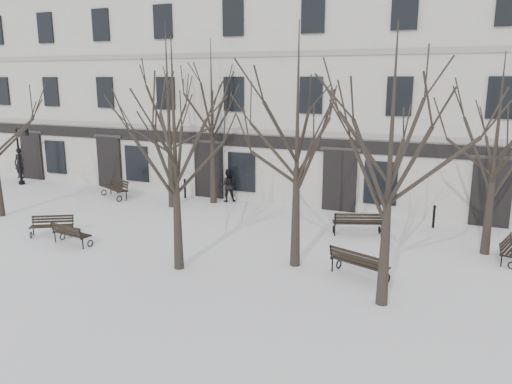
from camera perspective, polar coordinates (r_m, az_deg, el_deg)
The scene contains 19 objects.
ground at distance 18.36m, azimuth -7.65°, elevation -6.86°, with size 100.00×100.00×0.00m, color white.
building at distance 29.16m, azimuth 5.49°, elevation 11.52°, with size 40.40×10.20×11.40m.
tree_1 at distance 15.88m, azimuth -9.34°, elevation 7.11°, with size 5.17×5.17×7.38m.
tree_2 at distance 15.96m, azimuth 4.77°, elevation 8.46°, with size 5.54×5.54×7.91m.
tree_3 at distance 13.45m, azimuth 15.24°, elevation 6.31°, with size 5.29×5.29×7.56m.
tree_4 at distance 24.14m, azimuth -10.06°, elevation 10.94°, with size 6.09×6.09×8.70m.
tree_5 at distance 24.70m, azimuth -5.09°, elevation 10.15°, with size 5.62×5.62×8.03m.
tree_6 at distance 18.98m, azimuth 25.88°, elevation 6.29°, with size 4.94×4.94×7.05m.
bench_0 at distance 21.55m, azimuth -22.28°, elevation -3.51°, with size 1.67×1.30×0.82m.
bench_1 at distance 20.12m, azimuth -20.44°, elevation -4.45°, with size 1.72×0.82×0.84m.
bench_2 at distance 16.12m, azimuth 11.62°, elevation -7.89°, with size 1.98×1.28×0.95m.
bench_3 at distance 27.29m, azimuth -15.73°, elevation 0.49°, with size 2.07×1.51×1.00m.
bench_4 at distance 20.39m, azimuth 11.57°, elevation -3.42°, with size 2.06×1.36×0.99m.
bench_5 at distance 19.31m, azimuth 27.13°, elevation -5.82°, with size 0.99×1.71×0.82m.
lamp_post at distance 32.36m, azimuth -25.22°, elevation 4.25°, with size 1.09×0.40×3.47m.
bollard_a at distance 26.43m, azimuth -8.13°, elevation 0.48°, with size 0.13×0.13×1.04m.
bollard_b at distance 22.26m, azimuth 19.67°, elevation -2.56°, with size 0.13×0.13×0.99m.
pedestrian_a at distance 34.99m, azimuth -25.24°, elevation 1.46°, with size 0.70×0.46×1.91m, color black.
pedestrian_b at distance 25.64m, azimuth -3.22°, elevation -1.07°, with size 0.82×0.64×1.69m, color black.
Camera 1 is at (9.04, -14.75, 6.14)m, focal length 35.00 mm.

